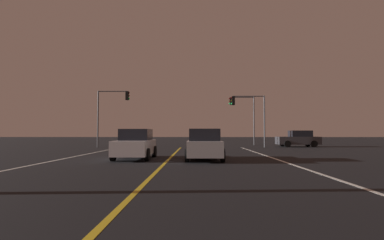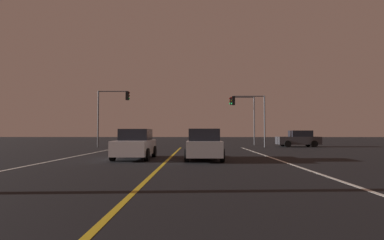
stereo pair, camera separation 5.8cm
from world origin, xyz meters
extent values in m
cube|color=silver|center=(6.04, 12.63, 0.00)|extent=(0.16, 37.25, 0.01)
cube|color=gold|center=(0.00, 12.63, 0.00)|extent=(0.16, 37.25, 0.01)
cylinder|color=black|center=(1.07, 19.14, 0.34)|extent=(0.22, 0.68, 0.68)
cylinder|color=black|center=(2.87, 19.14, 0.34)|extent=(0.22, 0.68, 0.68)
cylinder|color=black|center=(1.07, 16.44, 0.34)|extent=(0.22, 0.68, 0.68)
cylinder|color=black|center=(2.87, 16.44, 0.34)|extent=(0.22, 0.68, 0.68)
cube|color=#B7BABF|center=(1.97, 17.79, 0.66)|extent=(1.80, 4.30, 0.80)
cube|color=black|center=(1.97, 17.54, 1.38)|extent=(1.60, 2.10, 0.64)
cube|color=red|center=(1.37, 15.69, 0.76)|extent=(0.24, 0.08, 0.16)
cube|color=red|center=(2.57, 15.69, 0.76)|extent=(0.24, 0.08, 0.16)
cylinder|color=black|center=(10.81, 32.10, 0.34)|extent=(0.68, 0.22, 0.68)
cylinder|color=black|center=(10.81, 33.90, 0.34)|extent=(0.68, 0.22, 0.68)
cylinder|color=black|center=(13.51, 32.10, 0.34)|extent=(0.68, 0.22, 0.68)
cylinder|color=black|center=(13.51, 33.90, 0.34)|extent=(0.68, 0.22, 0.68)
cube|color=#38383D|center=(12.16, 33.00, 0.66)|extent=(4.30, 1.80, 0.80)
cube|color=black|center=(12.41, 33.00, 1.38)|extent=(2.10, 1.60, 0.64)
cube|color=red|center=(14.26, 32.40, 0.76)|extent=(0.08, 0.24, 0.16)
cube|color=red|center=(14.26, 33.60, 0.76)|extent=(0.08, 0.24, 0.16)
cylinder|color=black|center=(-1.02, 16.94, 0.34)|extent=(0.22, 0.68, 0.68)
cylinder|color=black|center=(-2.82, 16.94, 0.34)|extent=(0.22, 0.68, 0.68)
cylinder|color=black|center=(-1.02, 19.64, 0.34)|extent=(0.22, 0.68, 0.68)
cylinder|color=black|center=(-2.82, 19.64, 0.34)|extent=(0.22, 0.68, 0.68)
cube|color=silver|center=(-1.92, 18.29, 0.66)|extent=(1.80, 4.30, 0.80)
cube|color=black|center=(-1.92, 18.54, 1.38)|extent=(1.60, 2.10, 0.64)
cube|color=red|center=(-1.32, 20.39, 0.76)|extent=(0.24, 0.08, 0.16)
cube|color=red|center=(-2.52, 20.39, 0.76)|extent=(0.24, 0.08, 0.16)
cylinder|color=#4C4C51|center=(8.43, 31.75, 2.61)|extent=(0.14, 0.14, 5.21)
cylinder|color=#4C4C51|center=(6.87, 31.75, 5.16)|extent=(3.12, 0.10, 0.10)
cube|color=black|center=(5.31, 31.75, 4.71)|extent=(0.28, 0.36, 0.90)
sphere|color=#3A0605|center=(5.15, 31.75, 5.01)|extent=(0.20, 0.20, 0.20)
sphere|color=#3C2706|center=(5.15, 31.75, 4.71)|extent=(0.20, 0.20, 0.20)
sphere|color=#19E059|center=(5.15, 31.75, 4.41)|extent=(0.20, 0.20, 0.20)
cylinder|color=#4C4C51|center=(-8.43, 31.75, 2.87)|extent=(0.14, 0.14, 5.74)
cylinder|color=#4C4C51|center=(-6.95, 31.75, 5.69)|extent=(2.95, 0.10, 0.10)
cube|color=black|center=(-5.48, 31.75, 5.24)|extent=(0.28, 0.36, 0.90)
sphere|color=#3A0605|center=(-5.32, 31.75, 5.54)|extent=(0.20, 0.20, 0.20)
sphere|color=#3C2706|center=(-5.32, 31.75, 5.24)|extent=(0.20, 0.20, 0.20)
sphere|color=#19E059|center=(-5.32, 31.75, 4.94)|extent=(0.20, 0.20, 0.20)
cylinder|color=#4C4C51|center=(8.43, 37.25, 2.87)|extent=(0.14, 0.14, 5.74)
cylinder|color=#4C4C51|center=(7.07, 37.25, 5.69)|extent=(2.72, 0.10, 0.10)
cube|color=black|center=(5.71, 37.25, 5.24)|extent=(0.28, 0.36, 0.90)
sphere|color=#3A0605|center=(5.55, 37.25, 5.54)|extent=(0.20, 0.20, 0.20)
sphere|color=#3C2706|center=(5.55, 37.25, 5.24)|extent=(0.20, 0.20, 0.20)
sphere|color=#19E059|center=(5.55, 37.25, 4.94)|extent=(0.20, 0.20, 0.20)
camera|label=1|loc=(1.52, 0.97, 1.51)|focal=28.56mm
camera|label=2|loc=(1.58, 0.97, 1.51)|focal=28.56mm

